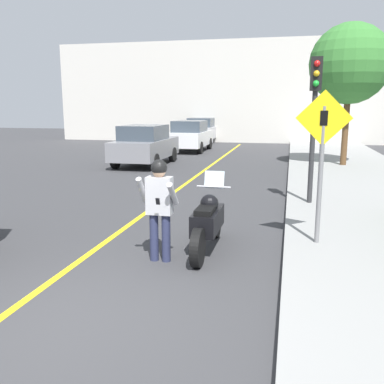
% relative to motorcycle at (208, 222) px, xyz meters
% --- Properties ---
extents(ground_plane, '(80.00, 80.00, 0.00)m').
position_rel_motorcycle_xyz_m(ground_plane, '(-1.31, -2.96, -0.50)').
color(ground_plane, '#38383A').
extents(road_center_line, '(0.12, 36.00, 0.01)m').
position_rel_motorcycle_xyz_m(road_center_line, '(-1.91, 3.04, -0.50)').
color(road_center_line, yellow).
rests_on(road_center_line, ground).
extents(building_backdrop, '(28.00, 1.20, 6.83)m').
position_rel_motorcycle_xyz_m(building_backdrop, '(-1.31, 23.04, 2.91)').
color(building_backdrop, beige).
rests_on(building_backdrop, ground).
extents(motorcycle, '(0.62, 2.21, 1.29)m').
position_rel_motorcycle_xyz_m(motorcycle, '(0.00, 0.00, 0.00)').
color(motorcycle, black).
rests_on(motorcycle, ground).
extents(person_biker, '(0.59, 0.46, 1.64)m').
position_rel_motorcycle_xyz_m(person_biker, '(-0.64, -0.70, 0.49)').
color(person_biker, '#282D4C').
rests_on(person_biker, ground).
extents(crossing_sign, '(0.91, 0.08, 2.57)m').
position_rel_motorcycle_xyz_m(crossing_sign, '(1.83, 0.40, 1.19)').
color(crossing_sign, slate).
rests_on(crossing_sign, sidewalk_curb).
extents(traffic_light, '(0.26, 0.30, 3.41)m').
position_rel_motorcycle_xyz_m(traffic_light, '(1.83, 3.59, 2.03)').
color(traffic_light, '#2D2D30').
rests_on(traffic_light, sidewalk_curb).
extents(street_tree, '(3.06, 3.06, 5.43)m').
position_rel_motorcycle_xyz_m(street_tree, '(3.40, 10.99, 3.53)').
color(street_tree, brown).
rests_on(street_tree, sidewalk_curb).
extents(parked_car_grey, '(1.88, 4.20, 1.68)m').
position_rel_motorcycle_xyz_m(parked_car_grey, '(-4.66, 10.18, 0.35)').
color(parked_car_grey, black).
rests_on(parked_car_grey, ground).
extents(parked_car_white, '(1.88, 4.20, 1.68)m').
position_rel_motorcycle_xyz_m(parked_car_white, '(-4.12, 16.19, 0.35)').
color(parked_car_white, black).
rests_on(parked_car_white, ground).
extents(parked_car_silver, '(1.88, 4.20, 1.68)m').
position_rel_motorcycle_xyz_m(parked_car_silver, '(-4.64, 21.97, 0.35)').
color(parked_car_silver, black).
rests_on(parked_car_silver, ground).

